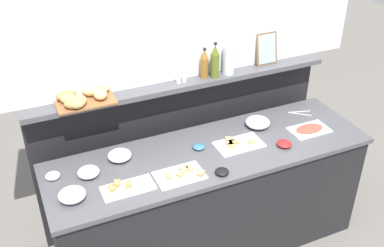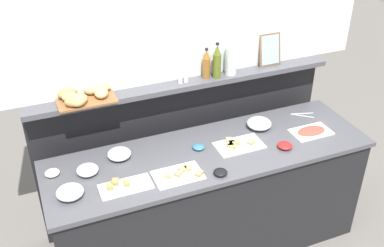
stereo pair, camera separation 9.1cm
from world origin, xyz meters
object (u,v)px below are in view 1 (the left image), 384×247
object	(u,v)px
framed_picture	(267,49)
pepper_shaker	(184,77)
condiment_bowl_cream	(284,144)
condiment_bowl_red	(199,147)
sandwich_platter_side	(181,174)
condiment_bowl_teal	(53,176)
vinegar_bottle_amber	(204,65)
sandwich_platter_rear	(238,144)
sandwich_platter_front	(126,187)
olive_oil_bottle	(215,62)
glass_bowl_extra	(72,195)
serving_tongs	(299,113)
bread_basket	(82,98)
glass_bowl_small	(258,123)
salt_shaker	(179,78)
glass_bowl_medium	(120,156)
cold_cuts_platter	(309,129)
water_carafe	(229,60)
condiment_bowl_dark	(222,172)
glass_bowl_large	(89,172)

from	to	relation	value
framed_picture	pepper_shaker	bearing A→B (deg)	-176.98
condiment_bowl_cream	condiment_bowl_red	bearing A→B (deg)	158.89
sandwich_platter_side	condiment_bowl_teal	world-z (taller)	sandwich_platter_side
framed_picture	vinegar_bottle_amber	bearing A→B (deg)	-177.29
condiment_bowl_teal	vinegar_bottle_amber	size ratio (longest dim) A/B	0.41
sandwich_platter_rear	vinegar_bottle_amber	bearing A→B (deg)	95.79
vinegar_bottle_amber	pepper_shaker	size ratio (longest dim) A/B	2.71
sandwich_platter_front	olive_oil_bottle	xyz separation A→B (m)	(0.91, 0.59, 0.46)
sandwich_platter_front	glass_bowl_extra	xyz separation A→B (m)	(-0.33, 0.04, 0.02)
sandwich_platter_rear	serving_tongs	xyz separation A→B (m)	(0.67, 0.19, -0.01)
sandwich_platter_front	olive_oil_bottle	size ratio (longest dim) A/B	1.22
serving_tongs	bread_basket	xyz separation A→B (m)	(-1.65, 0.26, 0.38)
condiment_bowl_cream	sandwich_platter_side	bearing A→B (deg)	-179.01
sandwich_platter_front	sandwich_platter_side	bearing A→B (deg)	-3.28
glass_bowl_small	salt_shaker	bearing A→B (deg)	150.41
serving_tongs	framed_picture	xyz separation A→B (m)	(-0.16, 0.30, 0.47)
condiment_bowl_red	salt_shaker	bearing A→B (deg)	88.05
sandwich_platter_side	glass_bowl_medium	xyz separation A→B (m)	(-0.31, 0.34, 0.02)
vinegar_bottle_amber	salt_shaker	distance (m)	0.22
bread_basket	sandwich_platter_front	bearing A→B (deg)	-80.71
sandwich_platter_front	cold_cuts_platter	bearing A→B (deg)	3.55
glass_bowl_extra	olive_oil_bottle	bearing A→B (deg)	24.04
serving_tongs	water_carafe	bearing A→B (deg)	153.00
salt_shaker	glass_bowl_medium	bearing A→B (deg)	-153.55
condiment_bowl_dark	salt_shaker	xyz separation A→B (m)	(-0.00, 0.71, 0.37)
sandwich_platter_rear	condiment_bowl_teal	xyz separation A→B (m)	(-1.28, 0.16, 0.01)
serving_tongs	glass_bowl_small	bearing A→B (deg)	-175.37
sandwich_platter_front	condiment_bowl_cream	bearing A→B (deg)	-0.34
glass_bowl_large	water_carafe	size ratio (longest dim) A/B	0.65
sandwich_platter_rear	sandwich_platter_front	size ratio (longest dim) A/B	1.03
condiment_bowl_teal	condiment_bowl_red	size ratio (longest dim) A/B	1.12
sandwich_platter_side	pepper_shaker	xyz separation A→B (m)	(0.29, 0.62, 0.38)
serving_tongs	sandwich_platter_front	bearing A→B (deg)	-167.81
pepper_shaker	condiment_bowl_red	bearing A→B (deg)	-98.43
glass_bowl_large	salt_shaker	size ratio (longest dim) A/B	1.67
bread_basket	water_carafe	xyz separation A→B (m)	(1.13, 0.01, 0.07)
glass_bowl_small	condiment_bowl_dark	size ratio (longest dim) A/B	2.02
condiment_bowl_dark	pepper_shaker	size ratio (longest dim) A/B	1.07
serving_tongs	pepper_shaker	distance (m)	1.00
framed_picture	condiment_bowl_red	bearing A→B (deg)	-151.68
cold_cuts_platter	vinegar_bottle_amber	world-z (taller)	vinegar_bottle_amber
cold_cuts_platter	condiment_bowl_red	distance (m)	0.88
olive_oil_bottle	condiment_bowl_red	bearing A→B (deg)	-129.11
sandwich_platter_rear	cold_cuts_platter	xyz separation A→B (m)	(0.59, -0.05, -0.00)
condiment_bowl_dark	glass_bowl_medium	bearing A→B (deg)	142.66
bread_basket	salt_shaker	bearing A→B (deg)	0.80
sandwich_platter_side	pepper_shaker	bearing A→B (deg)	64.76
glass_bowl_small	vinegar_bottle_amber	xyz separation A→B (m)	(-0.31, 0.31, 0.41)
glass_bowl_medium	glass_bowl_large	bearing A→B (deg)	-158.40
glass_bowl_large	bread_basket	xyz separation A→B (m)	(0.09, 0.36, 0.36)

